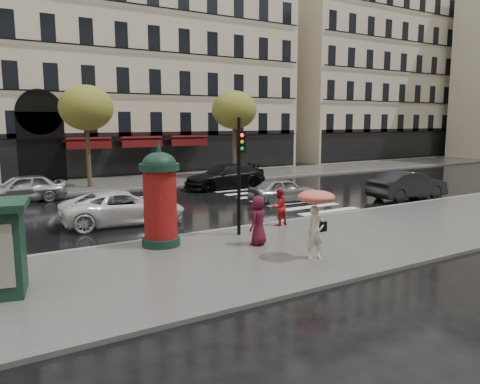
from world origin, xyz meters
TOP-DOWN VIEW (x-y plane):
  - ground at (0.00, 0.00)m, footprint 160.00×160.00m
  - near_sidewalk at (0.00, -0.50)m, footprint 90.00×7.00m
  - far_sidewalk at (0.00, 19.00)m, footprint 90.00×6.00m
  - near_kerb at (0.00, 3.00)m, footprint 90.00×0.25m
  - far_kerb at (0.00, 16.00)m, footprint 90.00×0.25m
  - zebra_crossing at (6.00, 9.60)m, footprint 3.60×11.75m
  - bldg_far_corner at (6.00, 30.00)m, footprint 26.00×14.00m
  - bldg_far_right at (34.00, 30.00)m, footprint 24.00×14.00m
  - tree_far_left at (-2.00, 18.00)m, footprint 3.40×3.40m
  - tree_far_right at (9.00, 18.00)m, footprint 3.40×3.40m
  - woman_umbrella at (-0.12, -1.99)m, footprint 1.16×1.16m
  - woman_red at (1.73, 2.40)m, footprint 0.79×0.65m
  - man_burgundy at (-0.71, 0.30)m, footprint 0.99×0.87m
  - morris_column at (-3.61, 2.02)m, footprint 1.35×1.35m
  - traffic_light at (-0.54, 1.81)m, footprint 0.31×0.43m
  - car_silver at (5.67, 7.32)m, footprint 4.02×1.95m
  - car_darkgrey at (12.23, 4.41)m, footprint 4.91×1.94m
  - car_white at (-3.46, 6.51)m, footprint 5.36×2.76m
  - car_black at (5.50, 13.41)m, footprint 5.49×2.26m
  - car_far_silver at (-6.44, 14.72)m, footprint 4.55×1.99m

SIDE VIEW (x-z plane):
  - ground at x=0.00m, z-range 0.00..0.00m
  - zebra_crossing at x=6.00m, z-range 0.00..0.01m
  - near_sidewalk at x=0.00m, z-range 0.00..0.12m
  - far_sidewalk at x=0.00m, z-range 0.00..0.12m
  - near_kerb at x=0.00m, z-range 0.00..0.14m
  - far_kerb at x=0.00m, z-range 0.00..0.14m
  - car_silver at x=5.67m, z-range 0.00..1.32m
  - car_white at x=-3.46m, z-range 0.00..1.45m
  - car_far_silver at x=-6.44m, z-range 0.00..1.53m
  - car_black at x=5.50m, z-range 0.00..1.59m
  - car_darkgrey at x=12.23m, z-range 0.00..1.59m
  - woman_red at x=1.73m, z-range 0.12..1.63m
  - man_burgundy at x=-0.71m, z-range 0.12..1.82m
  - woman_umbrella at x=-0.12m, z-range 0.47..2.70m
  - morris_column at x=-3.61m, z-range 0.04..3.68m
  - traffic_light at x=-0.54m, z-range 0.59..4.97m
  - tree_far_left at x=-2.00m, z-range 1.85..8.49m
  - tree_far_right at x=9.00m, z-range 1.85..8.49m
  - bldg_far_corner at x=6.00m, z-range -0.14..22.76m
  - bldg_far_right at x=34.00m, z-range -0.14..22.76m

